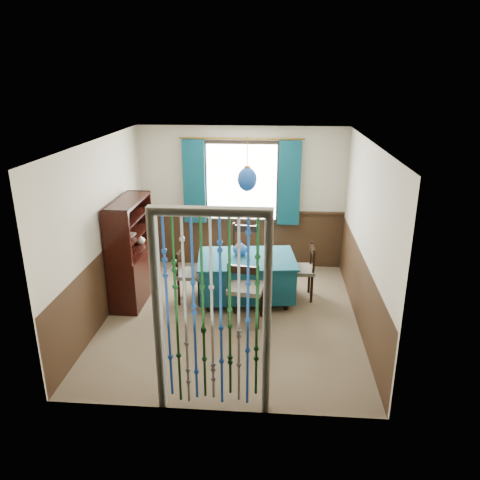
# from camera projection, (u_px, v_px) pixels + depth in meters

# --- Properties ---
(floor) EXTENTS (4.00, 4.00, 0.00)m
(floor) POSITION_uv_depth(u_px,v_px,m) (231.00, 317.00, 6.76)
(floor) COLOR brown
(floor) RESTS_ON ground
(ceiling) EXTENTS (4.00, 4.00, 0.00)m
(ceiling) POSITION_uv_depth(u_px,v_px,m) (230.00, 142.00, 5.92)
(ceiling) COLOR silver
(ceiling) RESTS_ON ground
(wall_back) EXTENTS (3.60, 0.00, 3.60)m
(wall_back) POSITION_uv_depth(u_px,v_px,m) (242.00, 198.00, 8.22)
(wall_back) COLOR beige
(wall_back) RESTS_ON ground
(wall_front) EXTENTS (3.60, 0.00, 3.60)m
(wall_front) POSITION_uv_depth(u_px,v_px,m) (211.00, 303.00, 4.46)
(wall_front) COLOR beige
(wall_front) RESTS_ON ground
(wall_left) EXTENTS (0.00, 4.00, 4.00)m
(wall_left) POSITION_uv_depth(u_px,v_px,m) (102.00, 232.00, 6.47)
(wall_left) COLOR beige
(wall_left) RESTS_ON ground
(wall_right) EXTENTS (0.00, 4.00, 4.00)m
(wall_right) POSITION_uv_depth(u_px,v_px,m) (366.00, 238.00, 6.21)
(wall_right) COLOR beige
(wall_right) RESTS_ON ground
(wainscot_back) EXTENTS (3.60, 0.00, 3.60)m
(wainscot_back) POSITION_uv_depth(u_px,v_px,m) (242.00, 239.00, 8.46)
(wainscot_back) COLOR #362314
(wainscot_back) RESTS_ON ground
(wainscot_front) EXTENTS (3.60, 0.00, 3.60)m
(wainscot_front) POSITION_uv_depth(u_px,v_px,m) (213.00, 368.00, 4.73)
(wainscot_front) COLOR #362314
(wainscot_front) RESTS_ON ground
(wainscot_left) EXTENTS (0.00, 4.00, 4.00)m
(wainscot_left) POSITION_uv_depth(u_px,v_px,m) (108.00, 281.00, 6.72)
(wainscot_left) COLOR #362314
(wainscot_left) RESTS_ON ground
(wainscot_right) EXTENTS (0.00, 4.00, 4.00)m
(wainscot_right) POSITION_uv_depth(u_px,v_px,m) (360.00, 290.00, 6.46)
(wainscot_right) COLOR #362314
(wainscot_right) RESTS_ON ground
(window) EXTENTS (1.32, 0.12, 1.42)m
(window) POSITION_uv_depth(u_px,v_px,m) (242.00, 182.00, 8.07)
(window) COLOR black
(window) RESTS_ON wall_back
(doorway) EXTENTS (1.16, 0.12, 2.18)m
(doorway) POSITION_uv_depth(u_px,v_px,m) (212.00, 318.00, 4.59)
(doorway) COLOR silver
(doorway) RESTS_ON ground
(dining_table) EXTENTS (1.57, 1.18, 0.70)m
(dining_table) POSITION_uv_depth(u_px,v_px,m) (247.00, 275.00, 7.14)
(dining_table) COLOR #0F3F4E
(dining_table) RESTS_ON floor
(chair_near) EXTENTS (0.53, 0.52, 0.96)m
(chair_near) POSITION_uv_depth(u_px,v_px,m) (246.00, 289.00, 6.45)
(chair_near) COLOR black
(chair_near) RESTS_ON floor
(chair_far) EXTENTS (0.51, 0.49, 0.96)m
(chair_far) POSITION_uv_depth(u_px,v_px,m) (244.00, 252.00, 7.78)
(chair_far) COLOR black
(chair_far) RESTS_ON floor
(chair_left) EXTENTS (0.42, 0.44, 0.83)m
(chair_left) POSITION_uv_depth(u_px,v_px,m) (189.00, 274.00, 7.10)
(chair_left) COLOR black
(chair_left) RESTS_ON floor
(chair_right) EXTENTS (0.43, 0.45, 0.87)m
(chair_right) POSITION_uv_depth(u_px,v_px,m) (302.00, 270.00, 7.20)
(chair_right) COLOR black
(chair_right) RESTS_ON floor
(sideboard) EXTENTS (0.43, 1.21, 1.58)m
(sideboard) POSITION_uv_depth(u_px,v_px,m) (132.00, 265.00, 7.16)
(sideboard) COLOR black
(sideboard) RESTS_ON floor
(pendant_lamp) EXTENTS (0.28, 0.28, 0.77)m
(pendant_lamp) POSITION_uv_depth(u_px,v_px,m) (247.00, 179.00, 6.64)
(pendant_lamp) COLOR olive
(pendant_lamp) RESTS_ON ceiling
(vase_table) EXTENTS (0.24, 0.24, 0.21)m
(vase_table) POSITION_uv_depth(u_px,v_px,m) (240.00, 248.00, 7.12)
(vase_table) COLOR #16449A
(vase_table) RESTS_ON dining_table
(bowl_shelf) EXTENTS (0.25, 0.25, 0.05)m
(bowl_shelf) POSITION_uv_depth(u_px,v_px,m) (129.00, 235.00, 6.78)
(bowl_shelf) COLOR beige
(bowl_shelf) RESTS_ON sideboard
(vase_sideboard) EXTENTS (0.19, 0.19, 0.17)m
(vase_sideboard) POSITION_uv_depth(u_px,v_px,m) (140.00, 239.00, 7.34)
(vase_sideboard) COLOR beige
(vase_sideboard) RESTS_ON sideboard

